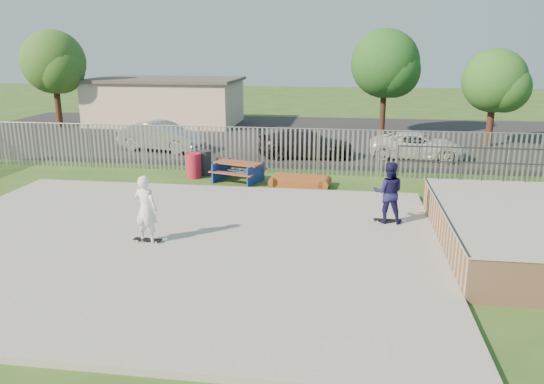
# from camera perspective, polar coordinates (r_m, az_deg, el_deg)

# --- Properties ---
(ground) EXTENTS (120.00, 120.00, 0.00)m
(ground) POSITION_cam_1_polar(r_m,az_deg,el_deg) (15.26, -11.00, -5.60)
(ground) COLOR #2E4F1B
(ground) RESTS_ON ground
(concrete_slab) EXTENTS (15.00, 12.00, 0.15)m
(concrete_slab) POSITION_cam_1_polar(r_m,az_deg,el_deg) (15.23, -11.01, -5.33)
(concrete_slab) COLOR gray
(concrete_slab) RESTS_ON ground
(quarter_pipe) EXTENTS (5.50, 7.05, 2.19)m
(quarter_pipe) POSITION_cam_1_polar(r_m,az_deg,el_deg) (15.93, 24.73, -3.73)
(quarter_pipe) COLOR tan
(quarter_pipe) RESTS_ON ground
(fence) EXTENTS (26.04, 16.02, 2.00)m
(fence) POSITION_cam_1_polar(r_m,az_deg,el_deg) (18.93, -3.79, 1.97)
(fence) COLOR gray
(fence) RESTS_ON ground
(picnic_table) EXTENTS (2.29, 2.07, 0.81)m
(picnic_table) POSITION_cam_1_polar(r_m,az_deg,el_deg) (21.81, -3.64, 2.20)
(picnic_table) COLOR brown
(picnic_table) RESTS_ON ground
(funbox) EXTENTS (2.09, 1.20, 0.40)m
(funbox) POSITION_cam_1_polar(r_m,az_deg,el_deg) (21.11, 3.04, 1.16)
(funbox) COLOR brown
(funbox) RESTS_ON ground
(trash_bin_red) EXTENTS (0.63, 0.63, 1.05)m
(trash_bin_red) POSITION_cam_1_polar(r_m,az_deg,el_deg) (22.58, -8.41, 2.82)
(trash_bin_red) COLOR #A7192D
(trash_bin_red) RESTS_ON ground
(trash_bin_grey) EXTENTS (0.63, 0.63, 1.06)m
(trash_bin_grey) POSITION_cam_1_polar(r_m,az_deg,el_deg) (23.08, -7.32, 3.14)
(trash_bin_grey) COLOR #242426
(trash_bin_grey) RESTS_ON ground
(parking_lot) EXTENTS (40.00, 18.00, 0.02)m
(parking_lot) POSITION_cam_1_polar(r_m,az_deg,el_deg) (33.21, -0.32, 6.12)
(parking_lot) COLOR black
(parking_lot) RESTS_ON ground
(car_silver) EXTENTS (4.88, 2.62, 1.53)m
(car_silver) POSITION_cam_1_polar(r_m,az_deg,el_deg) (28.73, -11.81, 5.89)
(car_silver) COLOR #B5B6BB
(car_silver) RESTS_ON parking_lot
(car_dark) EXTENTS (4.97, 2.45, 1.39)m
(car_dark) POSITION_cam_1_polar(r_m,az_deg,el_deg) (26.45, 3.68, 5.22)
(car_dark) COLOR black
(car_dark) RESTS_ON parking_lot
(car_white) EXTENTS (4.80, 2.56, 1.28)m
(car_white) POSITION_cam_1_polar(r_m,az_deg,el_deg) (27.10, 15.37, 4.83)
(car_white) COLOR silver
(car_white) RESTS_ON parking_lot
(building) EXTENTS (10.40, 6.40, 3.20)m
(building) POSITION_cam_1_polar(r_m,az_deg,el_deg) (38.80, -11.35, 9.56)
(building) COLOR beige
(building) RESTS_ON ground
(tree_left) EXTENTS (4.18, 4.18, 6.45)m
(tree_left) POSITION_cam_1_polar(r_m,az_deg,el_deg) (39.04, -22.46, 12.78)
(tree_left) COLOR #41271A
(tree_left) RESTS_ON ground
(tree_mid) EXTENTS (4.17, 4.17, 6.44)m
(tree_mid) POSITION_cam_1_polar(r_m,az_deg,el_deg) (34.00, 12.09, 13.34)
(tree_mid) COLOR #3A2317
(tree_mid) RESTS_ON ground
(tree_right) EXTENTS (3.43, 3.43, 5.30)m
(tree_right) POSITION_cam_1_polar(r_m,az_deg,el_deg) (31.65, 22.83, 10.95)
(tree_right) COLOR #41241A
(tree_right) RESTS_ON ground
(skateboard_a) EXTENTS (0.81, 0.23, 0.08)m
(skateboard_a) POSITION_cam_1_polar(r_m,az_deg,el_deg) (16.77, 12.24, -3.04)
(skateboard_a) COLOR black
(skateboard_a) RESTS_ON concrete_slab
(skateboard_b) EXTENTS (0.81, 0.24, 0.08)m
(skateboard_b) POSITION_cam_1_polar(r_m,az_deg,el_deg) (15.18, -13.21, -5.07)
(skateboard_b) COLOR black
(skateboard_b) RESTS_ON concrete_slab
(skater_navy) EXTENTS (0.94, 0.75, 1.89)m
(skater_navy) POSITION_cam_1_polar(r_m,az_deg,el_deg) (16.51, 12.42, -0.05)
(skater_navy) COLOR #161440
(skater_navy) RESTS_ON concrete_slab
(skater_white) EXTENTS (0.77, 0.60, 1.89)m
(skater_white) POSITION_cam_1_polar(r_m,az_deg,el_deg) (14.89, -13.42, -1.80)
(skater_white) COLOR white
(skater_white) RESTS_ON concrete_slab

